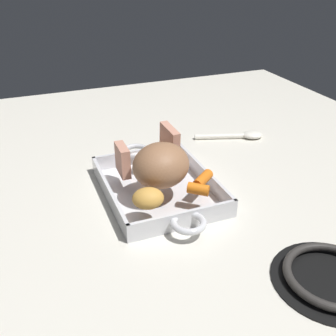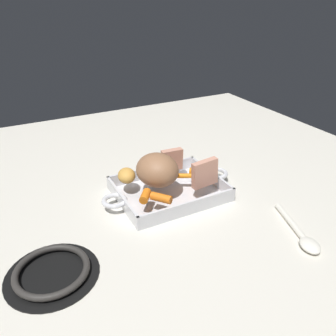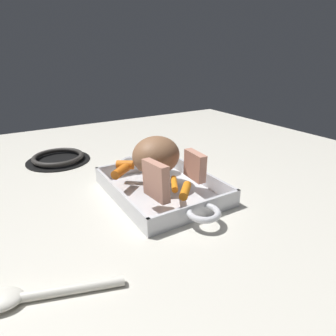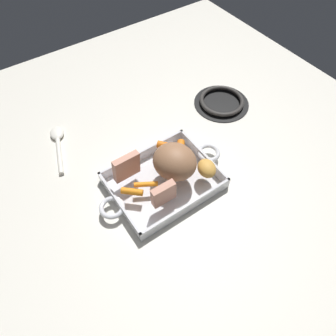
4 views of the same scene
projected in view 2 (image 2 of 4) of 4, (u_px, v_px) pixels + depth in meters
ground_plane at (169, 194)px, 1.02m from camera, size 1.68×1.68×0.00m
roasting_dish at (169, 191)px, 1.02m from camera, size 0.41×0.24×0.04m
pork_roast at (157, 170)px, 0.97m from camera, size 0.16×0.16×0.10m
roast_slice_thick at (172, 160)px, 1.06m from camera, size 0.07×0.02×0.07m
roast_slice_thin at (205, 173)px, 0.97m from camera, size 0.08×0.02×0.08m
baby_carrot_center_right at (145, 196)px, 0.91m from camera, size 0.05×0.05×0.03m
baby_carrot_northwest at (187, 176)px, 1.02m from camera, size 0.07×0.05×0.02m
baby_carrot_long at (161, 198)px, 0.91m from camera, size 0.05×0.06×0.02m
baby_carrot_short at (199, 171)px, 1.04m from camera, size 0.06×0.06×0.02m
potato_halved at (127, 176)px, 1.00m from camera, size 0.07×0.07×0.04m
stove_burner_rear at (52, 272)px, 0.73m from camera, size 0.20×0.20×0.02m
serving_spoon at (302, 235)px, 0.84m from camera, size 0.09×0.20×0.02m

